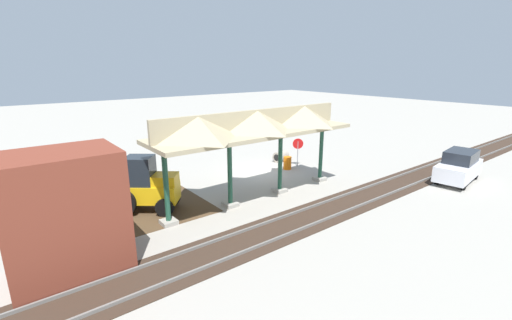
# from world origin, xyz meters

# --- Properties ---
(ground_plane) EXTENTS (120.00, 120.00, 0.00)m
(ground_plane) POSITION_xyz_m (0.00, 0.00, 0.00)
(ground_plane) COLOR #9E998E
(dirt_work_zone) EXTENTS (8.63, 7.00, 0.01)m
(dirt_work_zone) POSITION_xyz_m (9.89, 0.42, 0.00)
(dirt_work_zone) COLOR #4C3823
(dirt_work_zone) RESTS_ON ground
(platform_canopy) EXTENTS (11.50, 3.20, 4.90)m
(platform_canopy) POSITION_xyz_m (3.22, 3.59, 4.15)
(platform_canopy) COLOR #9E998E
(platform_canopy) RESTS_ON ground
(rail_tracks) EXTENTS (60.00, 2.58, 0.15)m
(rail_tracks) POSITION_xyz_m (0.00, 7.12, 0.03)
(rail_tracks) COLOR slate
(rail_tracks) RESTS_ON ground
(stop_sign) EXTENTS (0.61, 0.50, 2.06)m
(stop_sign) POSITION_xyz_m (-3.03, 0.43, 1.47)
(stop_sign) COLOR gray
(stop_sign) RESTS_ON ground
(backhoe) EXTENTS (4.84, 4.23, 2.82)m
(backhoe) POSITION_xyz_m (8.69, 1.36, 1.26)
(backhoe) COLOR #EAB214
(backhoe) RESTS_ON ground
(dirt_mound) EXTENTS (3.99, 3.99, 1.89)m
(dirt_mound) POSITION_xyz_m (11.21, -0.62, 0.00)
(dirt_mound) COLOR #4C3823
(dirt_mound) RESTS_ON ground
(concrete_pipe) EXTENTS (1.33, 1.05, 0.78)m
(concrete_pipe) POSITION_xyz_m (-3.02, -1.36, 0.39)
(concrete_pipe) COLOR #9E9384
(concrete_pipe) RESTS_ON ground
(brick_utility_building) EXTENTS (3.72, 2.72, 4.37)m
(brick_utility_building) POSITION_xyz_m (12.63, 4.95, 2.18)
(brick_utility_building) COLOR brown
(brick_utility_building) RESTS_ON ground
(distant_parked_car) EXTENTS (4.40, 2.30, 1.98)m
(distant_parked_car) POSITION_xyz_m (-8.61, 9.10, 0.98)
(distant_parked_car) COLOR silver
(distant_parked_car) RESTS_ON ground
(traffic_barrel) EXTENTS (0.56, 0.56, 0.90)m
(traffic_barrel) POSITION_xyz_m (-1.96, 0.52, 0.45)
(traffic_barrel) COLOR orange
(traffic_barrel) RESTS_ON ground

